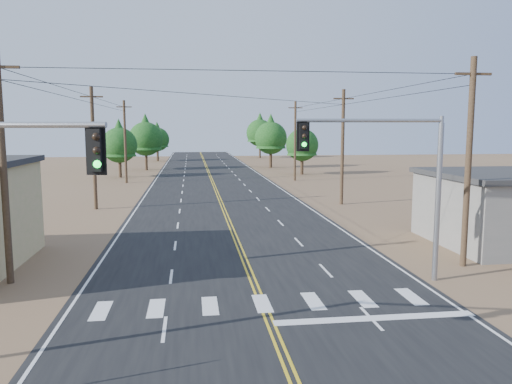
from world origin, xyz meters
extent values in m
cube|color=black|center=(0.00, 30.00, 0.01)|extent=(15.00, 200.00, 0.02)
cylinder|color=#4C3826|center=(-10.50, 12.00, 5.00)|extent=(0.30, 0.30, 10.00)
cylinder|color=#4C3826|center=(-10.50, 32.00, 5.00)|extent=(0.30, 0.30, 10.00)
cube|color=#4C3826|center=(-10.50, 32.00, 9.20)|extent=(1.80, 0.12, 0.12)
cylinder|color=#4C3826|center=(-10.50, 52.00, 5.00)|extent=(0.30, 0.30, 10.00)
cube|color=#4C3826|center=(-10.50, 52.00, 9.20)|extent=(1.80, 0.12, 0.12)
cylinder|color=#4C3826|center=(10.50, 12.00, 5.00)|extent=(0.30, 0.30, 10.00)
cube|color=#4C3826|center=(10.50, 12.00, 9.20)|extent=(1.80, 0.12, 0.12)
cylinder|color=#4C3826|center=(10.50, 32.00, 5.00)|extent=(0.30, 0.30, 10.00)
cube|color=#4C3826|center=(10.50, 32.00, 9.20)|extent=(1.80, 0.12, 0.12)
cylinder|color=#4C3826|center=(10.50, 52.00, 5.00)|extent=(0.30, 0.30, 10.00)
cube|color=#4C3826|center=(10.50, 52.00, 9.20)|extent=(1.80, 0.12, 0.12)
cube|color=black|center=(-4.94, 2.52, 6.16)|extent=(0.40, 0.36, 1.05)
sphere|color=black|center=(-4.90, 2.36, 6.49)|extent=(0.19, 0.19, 0.19)
sphere|color=black|center=(-4.90, 2.36, 6.16)|extent=(0.19, 0.19, 0.19)
sphere|color=#0CE533|center=(-4.90, 2.36, 5.82)|extent=(0.19, 0.19, 0.19)
cylinder|color=gray|center=(8.00, 10.00, 3.45)|extent=(0.24, 0.24, 6.91)
cylinder|color=gray|center=(8.00, 10.00, 6.91)|extent=(0.18, 0.18, 0.59)
cylinder|color=gray|center=(4.87, 10.11, 7.01)|extent=(6.27, 0.37, 0.16)
cube|color=black|center=(2.03, 10.20, 6.37)|extent=(0.36, 0.31, 1.09)
sphere|color=black|center=(2.04, 10.02, 6.71)|extent=(0.20, 0.20, 0.20)
sphere|color=black|center=(2.04, 10.02, 6.37)|extent=(0.20, 0.20, 0.20)
sphere|color=#0CE533|center=(2.04, 10.02, 6.02)|extent=(0.20, 0.20, 0.20)
cylinder|color=#3F2D1E|center=(-12.20, 59.21, 1.43)|extent=(0.42, 0.42, 2.87)
cone|color=#124214|center=(-12.20, 59.21, 5.41)|extent=(4.46, 4.46, 5.10)
sphere|color=#124214|center=(-12.20, 59.21, 4.38)|extent=(4.78, 4.78, 4.78)
cylinder|color=#3F2D1E|center=(-9.72, 71.12, 1.62)|extent=(0.42, 0.42, 3.24)
cone|color=#124214|center=(-9.72, 71.12, 6.12)|extent=(5.04, 5.04, 5.76)
sphere|color=#124214|center=(-9.72, 71.12, 4.95)|extent=(5.40, 5.40, 5.40)
cylinder|color=#3F2D1E|center=(-9.31, 92.73, 1.44)|extent=(0.46, 0.46, 2.87)
cone|color=#124214|center=(-9.31, 92.73, 5.42)|extent=(4.47, 4.47, 5.10)
sphere|color=#124214|center=(-9.31, 92.73, 4.39)|extent=(4.79, 4.79, 4.79)
cylinder|color=#3F2D1E|center=(13.25, 60.11, 1.40)|extent=(0.47, 0.47, 2.79)
cone|color=#124214|center=(13.25, 60.11, 5.28)|extent=(4.35, 4.35, 4.97)
sphere|color=#124214|center=(13.25, 60.11, 4.27)|extent=(4.66, 4.66, 4.66)
cylinder|color=#3F2D1E|center=(10.76, 73.03, 1.64)|extent=(0.50, 0.50, 3.28)
cone|color=#124214|center=(10.76, 73.03, 6.19)|extent=(5.09, 5.09, 5.82)
sphere|color=#124214|center=(10.76, 73.03, 5.00)|extent=(5.46, 5.46, 5.46)
cylinder|color=#3F2D1E|center=(12.79, 100.99, 1.82)|extent=(0.44, 0.44, 3.64)
cone|color=#124214|center=(12.79, 100.99, 6.88)|extent=(5.67, 5.67, 6.47)
sphere|color=#124214|center=(12.79, 100.99, 5.56)|extent=(6.07, 6.07, 6.07)
camera|label=1|loc=(-2.62, -10.22, 6.70)|focal=35.00mm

